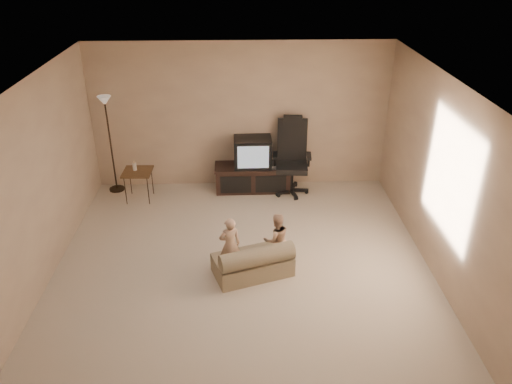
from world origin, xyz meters
TOP-DOWN VIEW (x-y plane):
  - floor at (0.00, 0.00)m, footprint 5.50×5.50m
  - room_shell at (0.00, 0.00)m, footprint 5.50×5.50m
  - tv_stand at (0.21, 2.49)m, footprint 1.33×0.50m
  - office_chair at (0.86, 2.41)m, footprint 0.66×0.69m
  - side_table at (-1.71, 2.20)m, footprint 0.48×0.48m
  - floor_lamp at (-2.18, 2.55)m, footprint 0.26×0.26m
  - child_sofa at (0.14, 0.02)m, footprint 1.11×0.85m
  - toddler_left at (-0.16, 0.14)m, footprint 0.33×0.28m
  - toddler_right at (0.45, 0.28)m, footprint 0.41×0.29m

SIDE VIEW (x-z plane):
  - floor at x=0.00m, z-range 0.00..0.00m
  - child_sofa at x=0.14m, z-range -0.05..0.44m
  - toddler_right at x=0.45m, z-range 0.00..0.75m
  - tv_stand at x=0.21m, z-range -0.08..0.87m
  - toddler_left at x=-0.16m, z-range 0.00..0.79m
  - office_chair at x=0.86m, z-range -0.18..1.13m
  - side_table at x=-1.71m, z-range 0.15..0.85m
  - floor_lamp at x=-2.18m, z-range 0.39..2.07m
  - room_shell at x=0.00m, z-range -1.23..4.27m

